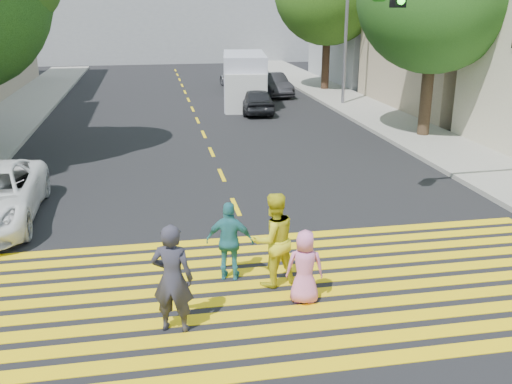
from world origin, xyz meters
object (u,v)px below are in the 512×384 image
object	(u,v)px
white_van	(245,81)
dark_car_near	(255,100)
pedestrian_man	(172,279)
pedestrian_extra	(230,241)
traffic_signal	(507,45)
pedestrian_woman	(273,240)
dark_car_parked	(273,85)
silver_car	(239,78)
pedestrian_child	(305,267)

from	to	relation	value
white_van	dark_car_near	bearing A→B (deg)	-78.05
pedestrian_man	pedestrian_extra	xyz separation A→B (m)	(1.17, 1.68, -0.15)
dark_car_near	white_van	distance (m)	2.32
pedestrian_man	traffic_signal	bearing A→B (deg)	-134.06
pedestrian_woman	white_van	bearing A→B (deg)	-113.14
pedestrian_extra	traffic_signal	xyz separation A→B (m)	(7.15, 2.66, 3.43)
pedestrian_man	dark_car_near	world-z (taller)	pedestrian_man
dark_car_parked	silver_car	bearing A→B (deg)	106.60
pedestrian_child	pedestrian_woman	bearing A→B (deg)	-50.42
pedestrian_child	dark_car_parked	size ratio (longest dim) A/B	0.35
silver_car	traffic_signal	size ratio (longest dim) A/B	0.66
silver_car	white_van	distance (m)	6.55
dark_car_near	pedestrian_woman	bearing A→B (deg)	82.34
pedestrian_extra	traffic_signal	distance (m)	8.36
pedestrian_child	traffic_signal	distance (m)	7.91
dark_car_parked	white_van	xyz separation A→B (m)	(-2.16, -2.96, 0.62)
pedestrian_woman	pedestrian_extra	xyz separation A→B (m)	(-0.78, 0.38, -0.13)
pedestrian_extra	silver_car	world-z (taller)	pedestrian_extra
pedestrian_woman	dark_car_near	distance (m)	18.14
pedestrian_man	pedestrian_child	xyz separation A→B (m)	(2.36, 0.53, -0.25)
dark_car_parked	traffic_signal	world-z (taller)	traffic_signal
dark_car_parked	white_van	world-z (taller)	white_van
white_van	pedestrian_extra	bearing A→B (deg)	-92.50
pedestrian_woman	silver_car	bearing A→B (deg)	-112.73
pedestrian_man	white_van	xyz separation A→B (m)	(4.71, 21.44, 0.33)
pedestrian_man	pedestrian_extra	size ratio (longest dim) A/B	1.19
white_van	traffic_signal	world-z (taller)	traffic_signal
pedestrian_child	white_van	size ratio (longest dim) A/B	0.23
pedestrian_woman	traffic_signal	size ratio (longest dim) A/B	0.28
white_van	pedestrian_man	bearing A→B (deg)	-94.74
pedestrian_extra	dark_car_parked	bearing A→B (deg)	-87.60
pedestrian_child	pedestrian_extra	xyz separation A→B (m)	(-1.19, 1.16, 0.10)
dark_car_near	silver_car	world-z (taller)	dark_car_near
dark_car_parked	traffic_signal	bearing A→B (deg)	-91.96
dark_car_near	silver_car	xyz separation A→B (m)	(0.52, 8.71, -0.02)
pedestrian_woman	dark_car_near	world-z (taller)	pedestrian_woman
pedestrian_extra	traffic_signal	world-z (taller)	traffic_signal
pedestrian_man	traffic_signal	size ratio (longest dim) A/B	0.29
silver_car	dark_car_parked	world-z (taller)	dark_car_parked
pedestrian_child	pedestrian_extra	world-z (taller)	pedestrian_extra
pedestrian_extra	dark_car_near	distance (m)	17.91
dark_car_near	silver_car	bearing A→B (deg)	-91.82
pedestrian_child	dark_car_near	distance (m)	18.85
pedestrian_extra	dark_car_near	size ratio (longest dim) A/B	0.42
pedestrian_woman	pedestrian_extra	distance (m)	0.88
pedestrian_man	silver_car	distance (m)	28.44
dark_car_parked	pedestrian_extra	bearing A→B (deg)	-110.17
dark_car_near	silver_car	size ratio (longest dim) A/B	0.88
pedestrian_woman	traffic_signal	bearing A→B (deg)	-169.82
pedestrian_man	white_van	bearing A→B (deg)	-84.03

